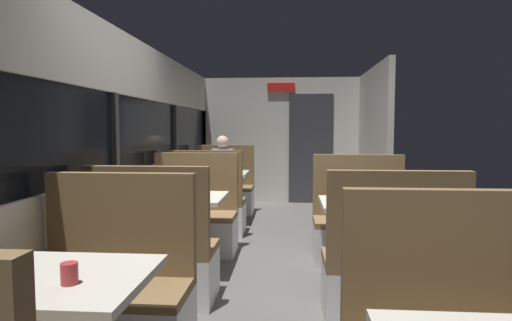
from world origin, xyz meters
TOP-DOWN VIEW (x-y plane):
  - ground_plane at (0.00, 0.00)m, footprint 3.30×9.20m
  - carriage_window_panel_left at (-1.45, 0.00)m, footprint 0.09×8.48m
  - carriage_end_bulkhead at (0.06, 4.19)m, footprint 2.90×0.11m
  - carriage_aisle_panel_right at (1.45, 3.00)m, footprint 0.08×2.40m
  - dining_table_near_window at (-0.89, -2.09)m, footprint 0.90×0.70m
  - bench_near_window_facing_entry at (-0.89, -1.39)m, footprint 0.95×0.50m
  - dining_table_mid_window at (-0.89, 0.13)m, footprint 0.90×0.70m
  - bench_mid_window_facing_end at (-0.89, -0.57)m, footprint 0.95×0.50m
  - bench_mid_window_facing_entry at (-0.89, 0.83)m, footprint 0.95×0.50m
  - dining_table_far_window at (-0.89, 2.36)m, footprint 0.90×0.70m
  - bench_far_window_facing_end at (-0.89, 1.66)m, footprint 0.95×0.50m
  - bench_far_window_facing_entry at (-0.89, 3.06)m, footprint 0.95×0.50m
  - dining_table_rear_aisle at (0.89, -0.07)m, footprint 0.90×0.70m
  - bench_rear_aisle_facing_end at (0.89, -0.77)m, footprint 0.95×0.50m
  - bench_rear_aisle_facing_entry at (0.89, 0.63)m, footprint 0.95×0.50m
  - seated_passenger at (-0.89, 2.99)m, footprint 0.47×0.55m
  - coffee_cup_primary at (-0.73, -2.19)m, footprint 0.07×0.07m
  - coffee_cup_secondary at (0.89, -0.20)m, footprint 0.07×0.07m

SIDE VIEW (x-z plane):
  - ground_plane at x=0.00m, z-range -0.02..0.00m
  - bench_near_window_facing_entry at x=-0.89m, z-range -0.22..0.88m
  - bench_mid_window_facing_end at x=-0.89m, z-range -0.22..0.88m
  - bench_mid_window_facing_entry at x=-0.89m, z-range -0.22..0.88m
  - bench_far_window_facing_end at x=-0.89m, z-range -0.22..0.88m
  - bench_far_window_facing_entry at x=-0.89m, z-range -0.22..0.88m
  - bench_rear_aisle_facing_end at x=0.89m, z-range -0.22..0.88m
  - bench_rear_aisle_facing_entry at x=0.89m, z-range -0.22..0.88m
  - seated_passenger at x=-0.89m, z-range -0.09..1.17m
  - dining_table_near_window at x=-0.89m, z-range 0.27..1.01m
  - dining_table_mid_window at x=-0.89m, z-range 0.27..1.01m
  - dining_table_far_window at x=-0.89m, z-range 0.27..1.01m
  - dining_table_rear_aisle at x=0.89m, z-range 0.27..1.01m
  - coffee_cup_primary at x=-0.73m, z-range 0.74..0.83m
  - coffee_cup_secondary at x=0.89m, z-range 0.74..0.83m
  - carriage_window_panel_left at x=-1.45m, z-range -0.04..2.26m
  - carriage_end_bulkhead at x=0.06m, z-range -0.01..2.29m
  - carriage_aisle_panel_right at x=1.45m, z-range 0.00..2.30m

